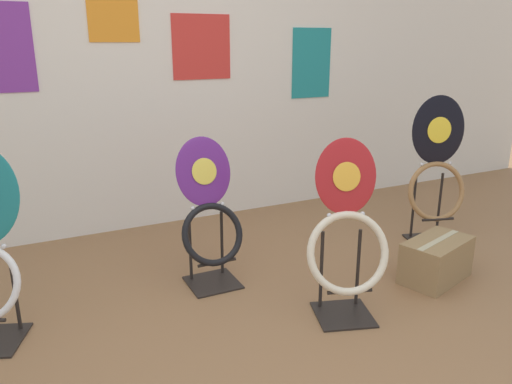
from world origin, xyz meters
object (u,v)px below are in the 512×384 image
Objects in this scene: storage_box at (436,260)px; toilet_seat_display_purple_note at (210,219)px; toilet_seat_display_jazz_black at (436,174)px; toilet_seat_display_crimson_swirl at (347,241)px.

toilet_seat_display_purple_note is at bearing 155.22° from storage_box.
toilet_seat_display_jazz_black is 1.60m from toilet_seat_display_purple_note.
toilet_seat_display_crimson_swirl is at bearing -172.69° from storage_box.
toilet_seat_display_crimson_swirl is (-1.12, -0.54, -0.08)m from toilet_seat_display_jazz_black.
toilet_seat_display_jazz_black is at bearing -3.76° from toilet_seat_display_purple_note.
toilet_seat_display_crimson_swirl is 0.78m from storage_box.
toilet_seat_display_purple_note is (-1.59, 0.10, -0.09)m from toilet_seat_display_jazz_black.
toilet_seat_display_jazz_black is 1.12× the size of toilet_seat_display_crimson_swirl.
toilet_seat_display_crimson_swirl is at bearing -53.86° from toilet_seat_display_purple_note.
toilet_seat_display_jazz_black reaches higher than toilet_seat_display_crimson_swirl.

